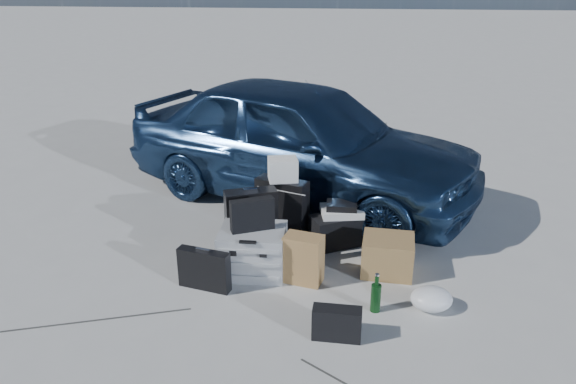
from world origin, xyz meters
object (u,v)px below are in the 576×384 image
object	(u,v)px
pelican_case	(253,251)
suitcase_right	(282,209)
briefcase	(204,270)
car	(300,141)
green_bottle	(376,293)
duffel_bag	(342,229)
cardboard_box	(388,255)
suitcase_left	(251,221)

from	to	relation	value
pelican_case	suitcase_right	world-z (taller)	suitcase_right
briefcase	suitcase_right	size ratio (longest dim) A/B	0.74
car	briefcase	bearing A→B (deg)	-172.92
car	green_bottle	bearing A→B (deg)	-136.58
duffel_bag	briefcase	bearing A→B (deg)	-169.14
duffel_bag	cardboard_box	bearing A→B (deg)	-79.42
suitcase_left	pelican_case	bearing A→B (deg)	-99.33
car	green_bottle	xyz separation A→B (m)	(0.76, -2.21, -0.52)
suitcase_right	green_bottle	size ratio (longest dim) A/B	1.92
briefcase	cardboard_box	world-z (taller)	briefcase
suitcase_right	duffel_bag	distance (m)	0.61
car	cardboard_box	xyz separation A→B (m)	(0.89, -1.60, -0.52)
duffel_bag	car	bearing A→B (deg)	86.10
green_bottle	duffel_bag	bearing A→B (deg)	103.63
briefcase	duffel_bag	bearing A→B (deg)	53.29
duffel_bag	green_bottle	size ratio (longest dim) A/B	1.95
pelican_case	green_bottle	distance (m)	1.15
car	cardboard_box	bearing A→B (deg)	-126.60
car	cardboard_box	size ratio (longest dim) A/B	9.21
cardboard_box	green_bottle	bearing A→B (deg)	-101.72
car	briefcase	xyz separation A→B (m)	(-0.63, -2.01, -0.50)
pelican_case	duffel_bag	size ratio (longest dim) A/B	0.91
car	briefcase	distance (m)	2.17
suitcase_left	green_bottle	size ratio (longest dim) A/B	1.95
briefcase	green_bottle	world-z (taller)	briefcase
suitcase_left	suitcase_right	distance (m)	0.40
pelican_case	cardboard_box	xyz separation A→B (m)	(1.16, 0.11, -0.04)
cardboard_box	pelican_case	bearing A→B (deg)	-174.61
suitcase_right	duffel_bag	bearing A→B (deg)	13.02
duffel_bag	green_bottle	world-z (taller)	green_bottle
suitcase_right	duffel_bag	xyz separation A→B (m)	(0.59, -0.08, -0.15)
cardboard_box	green_bottle	size ratio (longest dim) A/B	1.38
briefcase	pelican_case	bearing A→B (deg)	54.90
pelican_case	suitcase_right	bearing A→B (deg)	75.38
suitcase_left	duffel_bag	distance (m)	0.88
car	suitcase_right	distance (m)	1.10
duffel_bag	green_bottle	distance (m)	1.13
briefcase	green_bottle	size ratio (longest dim) A/B	1.42
pelican_case	cardboard_box	bearing A→B (deg)	5.45
briefcase	suitcase_right	distance (m)	1.13
pelican_case	briefcase	distance (m)	0.47
car	suitcase_right	bearing A→B (deg)	-160.67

